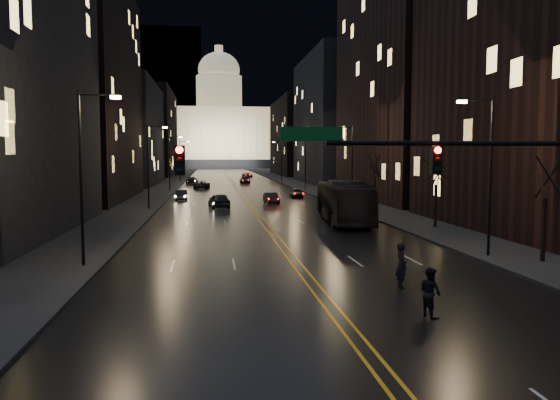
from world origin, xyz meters
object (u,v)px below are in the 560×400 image
object	(u,v)px
traffic_signal	(499,174)
pedestrian_b	(430,292)
oncoming_car_a	(219,201)
receding_car_a	(271,198)
oncoming_car_b	(181,195)
bus	(344,201)
pedestrian_a	(401,266)

from	to	relation	value
traffic_signal	pedestrian_b	bearing A→B (deg)	-171.85
oncoming_car_a	pedestrian_b	distance (m)	42.31
traffic_signal	oncoming_car_a	bearing A→B (deg)	102.91
oncoming_car_a	receding_car_a	bearing A→B (deg)	-150.55
traffic_signal	oncoming_car_b	bearing A→B (deg)	105.21
receding_car_a	oncoming_car_a	bearing A→B (deg)	-147.20
receding_car_a	bus	bearing A→B (deg)	-81.81
receding_car_a	pedestrian_b	distance (m)	46.51
pedestrian_b	traffic_signal	bearing A→B (deg)	-99.94
oncoming_car_a	receding_car_a	distance (m)	7.89
bus	pedestrian_b	bearing A→B (deg)	-93.14
receding_car_a	pedestrian_b	bearing A→B (deg)	-93.54
bus	oncoming_car_b	size ratio (longest dim) A/B	3.08
bus	pedestrian_a	distance (m)	23.47
bus	pedestrian_b	size ratio (longest dim) A/B	7.26
traffic_signal	oncoming_car_a	size ratio (longest dim) A/B	3.53
traffic_signal	bus	world-z (taller)	traffic_signal
bus	receding_car_a	bearing A→B (deg)	106.79
oncoming_car_a	traffic_signal	bearing A→B (deg)	95.38
pedestrian_a	bus	bearing A→B (deg)	-8.47
traffic_signal	receding_car_a	distance (m)	46.44
receding_car_a	traffic_signal	bearing A→B (deg)	-90.24
traffic_signal	receding_car_a	size ratio (longest dim) A/B	4.32
receding_car_a	pedestrian_a	xyz separation A→B (m)	(0.98, -42.24, 0.33)
oncoming_car_a	pedestrian_a	world-z (taller)	pedestrian_a
bus	pedestrian_a	bearing A→B (deg)	-93.39
receding_car_a	pedestrian_a	world-z (taller)	pedestrian_a
oncoming_car_a	pedestrian_a	distance (m)	38.19
bus	receding_car_a	distance (m)	19.48
oncoming_car_b	bus	bearing A→B (deg)	116.60
oncoming_car_a	pedestrian_a	xyz separation A→B (m)	(7.28, -37.49, 0.16)
traffic_signal	pedestrian_b	xyz separation A→B (m)	(-2.66, -0.38, -4.20)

